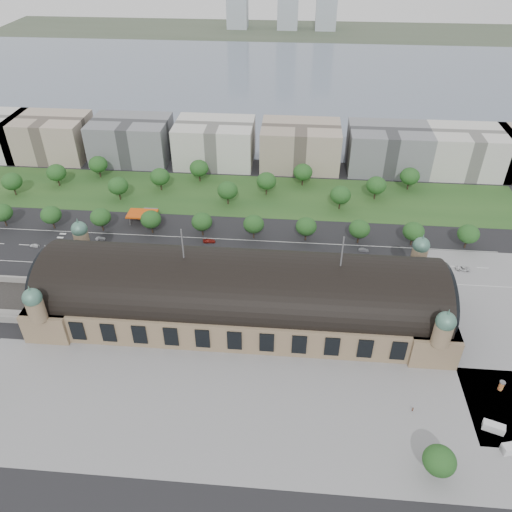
# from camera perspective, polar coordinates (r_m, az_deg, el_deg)

# --- Properties ---
(ground) EXTENTS (900.00, 900.00, 0.00)m
(ground) POSITION_cam_1_polar(r_m,az_deg,el_deg) (191.13, -1.69, -6.70)
(ground) COLOR black
(ground) RESTS_ON ground
(station) EXTENTS (150.00, 48.40, 44.30)m
(station) POSITION_cam_1_polar(r_m,az_deg,el_deg) (184.34, -1.75, -4.35)
(station) COLOR #857252
(station) RESTS_ON ground
(plaza_south) EXTENTS (190.00, 48.00, 0.12)m
(plaza_south) POSITION_cam_1_polar(r_m,az_deg,el_deg) (160.97, 0.23, -17.52)
(plaza_south) COLOR gray
(plaza_south) RESTS_ON ground
(road_slab) EXTENTS (260.00, 26.00, 0.10)m
(road_slab) POSITION_cam_1_polar(r_m,az_deg,el_deg) (222.94, -5.74, 0.22)
(road_slab) COLOR black
(road_slab) RESTS_ON ground
(grass_belt) EXTENTS (300.00, 45.00, 0.10)m
(grass_belt) POSITION_cam_1_polar(r_m,az_deg,el_deg) (268.21, -2.72, 7.00)
(grass_belt) COLOR #244D1F
(grass_belt) RESTS_ON ground
(petrol_station) EXTENTS (14.00, 13.00, 5.05)m
(petrol_station) POSITION_cam_1_polar(r_m,az_deg,el_deg) (251.19, -12.40, 4.76)
(petrol_station) COLOR #D34A0C
(petrol_station) RESTS_ON ground
(lake) EXTENTS (700.00, 320.00, 0.08)m
(lake) POSITION_cam_1_polar(r_m,az_deg,el_deg) (456.79, 2.63, 19.37)
(lake) COLOR slate
(lake) RESTS_ON ground
(far_shore) EXTENTS (700.00, 120.00, 0.14)m
(far_shore) POSITION_cam_1_polar(r_m,az_deg,el_deg) (650.98, 3.56, 24.32)
(far_shore) COLOR #44513D
(far_shore) RESTS_ON ground
(office_1) EXTENTS (45.00, 32.00, 24.00)m
(office_1) POSITION_cam_1_polar(r_m,az_deg,el_deg) (331.55, -22.48, 12.45)
(office_1) COLOR tan
(office_1) RESTS_ON ground
(office_2) EXTENTS (45.00, 32.00, 24.00)m
(office_2) POSITION_cam_1_polar(r_m,az_deg,el_deg) (312.52, -14.04, 12.75)
(office_2) COLOR slate
(office_2) RESTS_ON ground
(office_3) EXTENTS (45.00, 32.00, 24.00)m
(office_3) POSITION_cam_1_polar(r_m,az_deg,el_deg) (300.68, -4.72, 12.77)
(office_3) COLOR silver
(office_3) RESTS_ON ground
(office_4) EXTENTS (45.00, 32.00, 24.00)m
(office_4) POSITION_cam_1_polar(r_m,az_deg,el_deg) (296.90, 5.08, 12.45)
(office_4) COLOR tan
(office_4) RESTS_ON ground
(office_5) EXTENTS (45.00, 32.00, 24.00)m
(office_5) POSITION_cam_1_polar(r_m,az_deg,el_deg) (301.48, 14.82, 11.77)
(office_5) COLOR slate
(office_5) RESTS_ON ground
(office_6) EXTENTS (45.00, 32.00, 24.00)m
(office_6) POSITION_cam_1_polar(r_m,az_deg,el_deg) (312.46, 23.09, 10.93)
(office_6) COLOR silver
(office_6) RESTS_ON ground
(tree_row_0) EXTENTS (9.60, 9.60, 11.52)m
(tree_row_0) POSITION_cam_1_polar(r_m,az_deg,el_deg) (266.30, -27.03, 4.44)
(tree_row_0) COLOR #2D2116
(tree_row_0) RESTS_ON ground
(tree_row_1) EXTENTS (9.60, 9.60, 11.52)m
(tree_row_1) POSITION_cam_1_polar(r_m,az_deg,el_deg) (254.73, -22.39, 4.37)
(tree_row_1) COLOR #2D2116
(tree_row_1) RESTS_ON ground
(tree_row_2) EXTENTS (9.60, 9.60, 11.52)m
(tree_row_2) POSITION_cam_1_polar(r_m,az_deg,el_deg) (244.98, -17.34, 4.27)
(tree_row_2) COLOR #2D2116
(tree_row_2) RESTS_ON ground
(tree_row_3) EXTENTS (9.60, 9.60, 11.52)m
(tree_row_3) POSITION_cam_1_polar(r_m,az_deg,el_deg) (237.25, -11.93, 4.11)
(tree_row_3) COLOR #2D2116
(tree_row_3) RESTS_ON ground
(tree_row_4) EXTENTS (9.60, 9.60, 11.52)m
(tree_row_4) POSITION_cam_1_polar(r_m,az_deg,el_deg) (231.77, -6.21, 3.91)
(tree_row_4) COLOR #2D2116
(tree_row_4) RESTS_ON ground
(tree_row_5) EXTENTS (9.60, 9.60, 11.52)m
(tree_row_5) POSITION_cam_1_polar(r_m,az_deg,el_deg) (228.68, -0.27, 3.67)
(tree_row_5) COLOR #2D2116
(tree_row_5) RESTS_ON ground
(tree_row_6) EXTENTS (9.60, 9.60, 11.52)m
(tree_row_6) POSITION_cam_1_polar(r_m,az_deg,el_deg) (228.10, 5.75, 3.37)
(tree_row_6) COLOR #2D2116
(tree_row_6) RESTS_ON ground
(tree_row_7) EXTENTS (9.60, 9.60, 11.52)m
(tree_row_7) POSITION_cam_1_polar(r_m,az_deg,el_deg) (230.03, 11.74, 3.05)
(tree_row_7) COLOR #2D2116
(tree_row_7) RESTS_ON ground
(tree_row_8) EXTENTS (9.60, 9.60, 11.52)m
(tree_row_8) POSITION_cam_1_polar(r_m,az_deg,el_deg) (234.41, 17.56, 2.70)
(tree_row_8) COLOR #2D2116
(tree_row_8) RESTS_ON ground
(tree_row_9) EXTENTS (9.60, 9.60, 11.52)m
(tree_row_9) POSITION_cam_1_polar(r_m,az_deg,el_deg) (241.11, 23.11, 2.34)
(tree_row_9) COLOR #2D2116
(tree_row_9) RESTS_ON ground
(tree_belt_0) EXTENTS (10.40, 10.40, 12.48)m
(tree_belt_0) POSITION_cam_1_polar(r_m,az_deg,el_deg) (293.40, -26.13, 7.66)
(tree_belt_0) COLOR #2D2116
(tree_belt_0) RESTS_ON ground
(tree_belt_1) EXTENTS (10.40, 10.40, 12.48)m
(tree_belt_1) POSITION_cam_1_polar(r_m,az_deg,el_deg) (293.82, -21.86, 8.84)
(tree_belt_1) COLOR #2D2116
(tree_belt_1) RESTS_ON ground
(tree_belt_2) EXTENTS (10.40, 10.40, 12.48)m
(tree_belt_2) POSITION_cam_1_polar(r_m,az_deg,el_deg) (295.95, -17.60, 9.96)
(tree_belt_2) COLOR #2D2116
(tree_belt_2) RESTS_ON ground
(tree_belt_3) EXTENTS (10.40, 10.40, 12.48)m
(tree_belt_3) POSITION_cam_1_polar(r_m,az_deg,el_deg) (269.28, -15.49, 7.74)
(tree_belt_3) COLOR #2D2116
(tree_belt_3) RESTS_ON ground
(tree_belt_4) EXTENTS (10.40, 10.40, 12.48)m
(tree_belt_4) POSITION_cam_1_polar(r_m,az_deg,el_deg) (273.72, -10.94, 8.89)
(tree_belt_4) COLOR #2D2116
(tree_belt_4) RESTS_ON ground
(tree_belt_5) EXTENTS (10.40, 10.40, 12.48)m
(tree_belt_5) POSITION_cam_1_polar(r_m,az_deg,el_deg) (279.89, -6.53, 9.95)
(tree_belt_5) COLOR #2D2116
(tree_belt_5) RESTS_ON ground
(tree_belt_6) EXTENTS (10.40, 10.40, 12.48)m
(tree_belt_6) POSITION_cam_1_polar(r_m,az_deg,el_deg) (255.80, -3.27, 7.51)
(tree_belt_6) COLOR #2D2116
(tree_belt_6) RESTS_ON ground
(tree_belt_7) EXTENTS (10.40, 10.40, 12.48)m
(tree_belt_7) POSITION_cam_1_polar(r_m,az_deg,el_deg) (264.59, 1.20, 8.58)
(tree_belt_7) COLOR #2D2116
(tree_belt_7) RESTS_ON ground
(tree_belt_8) EXTENTS (10.40, 10.40, 12.48)m
(tree_belt_8) POSITION_cam_1_polar(r_m,az_deg,el_deg) (274.94, 5.38, 9.53)
(tree_belt_8) COLOR #2D2116
(tree_belt_8) RESTS_ON ground
(tree_belt_9) EXTENTS (10.40, 10.40, 12.48)m
(tree_belt_9) POSITION_cam_1_polar(r_m,az_deg,el_deg) (254.66, 9.64, 6.90)
(tree_belt_9) COLOR #2D2116
(tree_belt_9) RESTS_ON ground
(tree_belt_10) EXTENTS (10.40, 10.40, 12.48)m
(tree_belt_10) POSITION_cam_1_polar(r_m,az_deg,el_deg) (267.57, 13.59, 7.87)
(tree_belt_10) COLOR #2D2116
(tree_belt_10) RESTS_ON ground
(tree_belt_11) EXTENTS (10.40, 10.40, 12.48)m
(tree_belt_11) POSITION_cam_1_polar(r_m,az_deg,el_deg) (281.69, 17.18, 8.71)
(tree_belt_11) COLOR #2D2116
(tree_belt_11) RESTS_ON ground
(tree_plaza_s) EXTENTS (9.00, 9.00, 10.64)m
(tree_plaza_s) POSITION_cam_1_polar(r_m,az_deg,el_deg) (152.10, 20.23, -21.11)
(tree_plaza_s) COLOR #2D2116
(tree_plaza_s) RESTS_ON ground
(traffic_car_0) EXTENTS (4.41, 2.12, 1.45)m
(traffic_car_0) POSITION_cam_1_polar(r_m,az_deg,el_deg) (247.48, -24.00, 1.11)
(traffic_car_0) COLOR silver
(traffic_car_0) RESTS_ON ground
(traffic_car_1) EXTENTS (4.42, 1.82, 1.42)m
(traffic_car_1) POSITION_cam_1_polar(r_m,az_deg,el_deg) (241.67, -17.37, 1.90)
(traffic_car_1) COLOR gray
(traffic_car_1) RESTS_ON ground
(traffic_car_3) EXTENTS (5.86, 2.91, 1.64)m
(traffic_car_3) POSITION_cam_1_polar(r_m,az_deg,el_deg) (230.00, -5.36, 1.73)
(traffic_car_3) COLOR maroon
(traffic_car_3) RESTS_ON ground
(traffic_car_4) EXTENTS (4.95, 2.36, 1.63)m
(traffic_car_4) POSITION_cam_1_polar(r_m,az_deg,el_deg) (216.40, 1.18, -0.55)
(traffic_car_4) COLOR #181944
(traffic_car_4) RESTS_ON ground
(traffic_car_5) EXTENTS (4.53, 1.82, 1.46)m
(traffic_car_5) POSITION_cam_1_polar(r_m,az_deg,el_deg) (228.30, 12.20, 0.68)
(traffic_car_5) COLOR #5B5C63
(traffic_car_5) RESTS_ON ground
(traffic_car_6) EXTENTS (6.05, 3.27, 1.61)m
(traffic_car_6) POSITION_cam_1_polar(r_m,az_deg,el_deg) (229.43, 22.53, -1.33)
(traffic_car_6) COLOR silver
(traffic_car_6) RESTS_ON ground
(parked_car_0) EXTENTS (5.16, 3.59, 1.61)m
(parked_car_0) POSITION_cam_1_polar(r_m,az_deg,el_deg) (227.05, -21.17, -1.38)
(parked_car_0) COLOR black
(parked_car_0) RESTS_ON ground
(parked_car_1) EXTENTS (5.26, 4.70, 1.36)m
(parked_car_1) POSITION_cam_1_polar(r_m,az_deg,el_deg) (225.43, -18.15, -0.97)
(parked_car_1) COLOR maroon
(parked_car_1) RESTS_ON ground
(parked_car_2) EXTENTS (6.11, 4.39, 1.64)m
(parked_car_2) POSITION_cam_1_polar(r_m,az_deg,el_deg) (215.84, -12.32, -1.62)
(parked_car_2) COLOR #1A1A4A
(parked_car_2) RESTS_ON ground
(parked_car_3) EXTENTS (4.60, 4.09, 1.51)m
(parked_car_3) POSITION_cam_1_polar(r_m,az_deg,el_deg) (220.70, -14.94, -1.15)
(parked_car_3) COLOR slate
(parked_car_3) RESTS_ON ground
(parked_car_4) EXTENTS (4.79, 3.33, 1.50)m
(parked_car_4) POSITION_cam_1_polar(r_m,az_deg,el_deg) (216.30, -11.14, -1.38)
(parked_car_4) COLOR silver
(parked_car_4) RESTS_ON ground
(parked_car_5) EXTENTS (6.45, 5.23, 1.63)m
(parked_car_5) POSITION_cam_1_polar(r_m,az_deg,el_deg) (218.74, -13.40, -1.23)
(parked_car_5) COLOR #919399
(parked_car_5) RESTS_ON ground
(parked_car_6) EXTENTS (5.55, 3.76, 1.49)m
(parked_car_6) POSITION_cam_1_polar(r_m,az_deg,el_deg) (217.68, -12.44, -1.30)
(parked_car_6) COLOR black
(parked_car_6) RESTS_ON ground
(bus_west) EXTENTS (12.19, 3.53, 3.35)m
(bus_west) POSITION_cam_1_polar(r_m,az_deg,el_deg) (211.69, -3.51, -1.28)
(bus_west) COLOR #D14C21
(bus_west) RESTS_ON ground
(bus_mid) EXTENTS (11.94, 3.73, 3.27)m
(bus_mid) POSITION_cam_1_polar(r_m,az_deg,el_deg) (212.38, 3.16, -1.13)
(bus_mid) COLOR beige
(bus_mid) RESTS_ON ground
(bus_east) EXTENTS (11.94, 3.90, 3.27)m
(bus_east) POSITION_cam_1_polar(r_m,az_deg,el_deg) (210.01, 2.57, -1.60)
(bus_east) COLOR silver
(bus_east) RESTS_ON ground
(van_east) EXTENTS (6.70, 4.39, 2.70)m
(van_east) POSITION_cam_1_polar(r_m,az_deg,el_deg) (171.54, 25.39, -17.24)
(van_east) COLOR silver
(van_east) RESTS_ON ground
(van_south) EXTENTS (7.11, 4.26, 2.88)m
(van_south) POSITION_cam_1_polar(r_m,az_deg,el_deg) (169.02, 27.21, -18.98)
(van_south) COLOR silver
(van_south) RESTS_ON ground
(advertising_column) EXTENTS (1.89, 1.89, 3.59)m
(advertising_column) POSITION_cam_1_polar(r_m,az_deg,el_deg) (182.96, 26.24, -13.15)
(advertising_column) COLOR #C03048
(advertising_column) RESTS_ON ground
(pedestrian_1) EXTENTS (0.75, 0.73, 1.74)m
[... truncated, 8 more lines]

